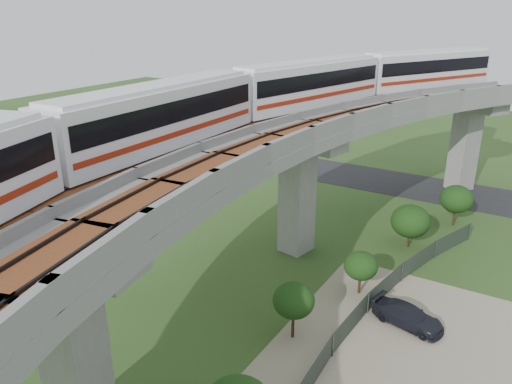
% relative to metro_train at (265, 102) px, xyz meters
% --- Properties ---
extents(ground, '(160.00, 160.00, 0.00)m').
position_rel_metro_train_xyz_m(ground, '(-0.64, -5.95, -12.31)').
color(ground, '#334A1D').
rests_on(ground, ground).
extents(asphalt_road, '(60.00, 8.00, 0.03)m').
position_rel_metro_train_xyz_m(asphalt_road, '(-0.64, 24.05, -12.29)').
color(asphalt_road, '#232326').
rests_on(asphalt_road, ground).
extents(viaduct, '(19.58, 73.98, 11.40)m').
position_rel_metro_train_xyz_m(viaduct, '(3.20, -5.95, -3.26)').
color(viaduct, '#99968E').
rests_on(viaduct, ground).
extents(metro_train, '(13.48, 61.01, 3.64)m').
position_rel_metro_train_xyz_m(metro_train, '(0.00, 0.00, 0.00)').
color(metro_train, white).
rests_on(metro_train, ground).
extents(fence, '(3.87, 38.73, 1.50)m').
position_rel_metro_train_xyz_m(fence, '(9.11, -5.95, -11.56)').
color(fence, '#2D382D').
rests_on(fence, ground).
extents(tree_0, '(2.80, 2.80, 3.65)m').
position_rel_metro_train_xyz_m(tree_0, '(9.91, 15.70, -9.85)').
color(tree_0, '#382314').
rests_on(tree_0, ground).
extents(tree_1, '(3.03, 3.03, 3.50)m').
position_rel_metro_train_xyz_m(tree_1, '(7.68, 9.51, -10.10)').
color(tree_1, '#382314').
rests_on(tree_1, ground).
extents(tree_2, '(2.23, 2.23, 3.03)m').
position_rel_metro_train_xyz_m(tree_2, '(6.80, 0.92, -10.24)').
color(tree_2, '#382314').
rests_on(tree_2, ground).
extents(tree_3, '(2.39, 2.39, 3.50)m').
position_rel_metro_train_xyz_m(tree_3, '(5.20, -5.57, -9.83)').
color(tree_3, '#382314').
rests_on(tree_3, ground).
extents(car_dark, '(4.58, 2.60, 1.25)m').
position_rel_metro_train_xyz_m(car_dark, '(10.54, -0.96, -11.64)').
color(car_dark, black).
rests_on(car_dark, dirt_lot).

